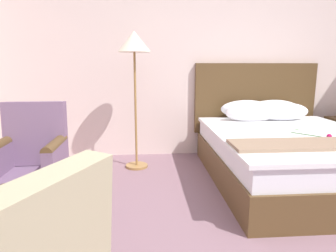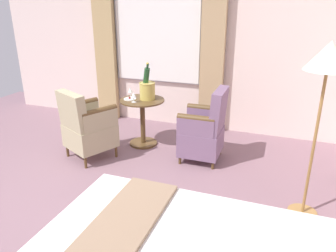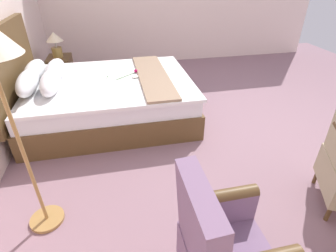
# 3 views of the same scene
# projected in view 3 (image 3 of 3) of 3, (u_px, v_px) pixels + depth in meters

# --- Properties ---
(ground_plane) EXTENTS (7.59, 7.59, 0.00)m
(ground_plane) POSITION_uv_depth(u_px,v_px,m) (242.00, 127.00, 3.55)
(ground_plane) COLOR gray
(bed) EXTENTS (1.75, 2.25, 1.31)m
(bed) POSITION_uv_depth(u_px,v_px,m) (102.00, 96.00, 3.58)
(bed) COLOR brown
(bed) RESTS_ON ground
(nightstand) EXTENTS (0.52, 0.37, 0.57)m
(nightstand) POSITION_uv_depth(u_px,v_px,m) (62.00, 73.00, 4.51)
(nightstand) COLOR brown
(nightstand) RESTS_ON ground
(bedside_lamp) EXTENTS (0.26, 0.26, 0.40)m
(bedside_lamp) POSITION_uv_depth(u_px,v_px,m) (55.00, 41.00, 4.23)
(bedside_lamp) COLOR olive
(bedside_lamp) RESTS_ON nightstand
(armchair_by_window) EXTENTS (0.54, 0.54, 0.97)m
(armchair_by_window) POSITION_uv_depth(u_px,v_px,m) (223.00, 252.00, 1.57)
(armchair_by_window) COLOR brown
(armchair_by_window) RESTS_ON ground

